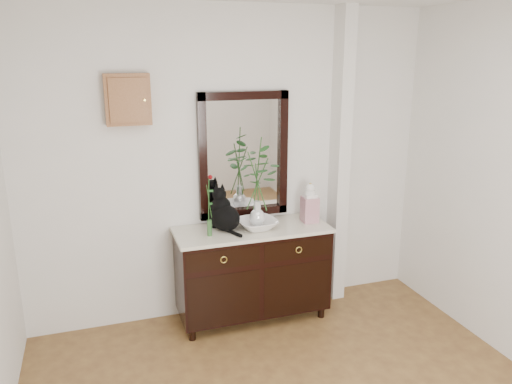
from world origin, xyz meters
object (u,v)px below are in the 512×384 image
object	(u,v)px
sideboard	(252,269)
lotus_bowl	(257,224)
ginger_jar	(310,202)
cat	(225,209)

from	to	relation	value
sideboard	lotus_bowl	distance (m)	0.42
lotus_bowl	ginger_jar	world-z (taller)	ginger_jar
cat	lotus_bowl	xyz separation A→B (m)	(0.27, -0.06, -0.14)
sideboard	cat	size ratio (longest dim) A/B	3.62
sideboard	lotus_bowl	world-z (taller)	lotus_bowl
cat	lotus_bowl	world-z (taller)	cat
lotus_bowl	ginger_jar	bearing A→B (deg)	3.21
sideboard	cat	xyz separation A→B (m)	(-0.23, 0.04, 0.56)
sideboard	cat	world-z (taller)	cat
sideboard	ginger_jar	world-z (taller)	ginger_jar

